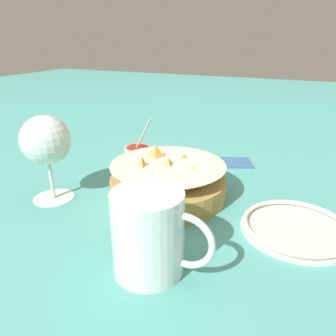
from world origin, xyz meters
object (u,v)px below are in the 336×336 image
Objects in this scene: beer_mug at (149,236)px; wine_glass at (46,143)px; sauce_cup at (138,153)px; side_plate at (296,227)px; food_basket at (168,181)px.

wine_glass is at bearing 157.49° from beer_mug.
sauce_cup is 0.43m from side_plate.
sauce_cup is 0.81× the size of beer_mug.
beer_mug is at bearing -58.82° from sauce_cup.
sauce_cup is at bearing 135.28° from food_basket.
food_basket is 1.36× the size of wine_glass.
wine_glass reaches higher than side_plate.
wine_glass reaches higher than food_basket.
sauce_cup is 0.27m from wine_glass.
side_plate is at bearing -24.54° from sauce_cup.
sauce_cup reaches higher than food_basket.
beer_mug reaches higher than side_plate.
wine_glass is 0.46m from side_plate.
side_plate is at bearing 45.96° from beer_mug.
beer_mug is at bearing -134.04° from side_plate.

